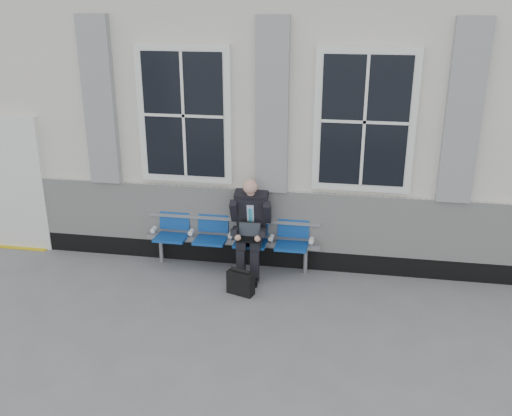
# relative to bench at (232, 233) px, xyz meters

# --- Properties ---
(ground) EXTENTS (70.00, 70.00, 0.00)m
(ground) POSITION_rel_bench_xyz_m (1.47, -1.32, -0.55)
(ground) COLOR slate
(ground) RESTS_ON ground
(station_building) EXTENTS (14.40, 4.40, 4.49)m
(station_building) POSITION_rel_bench_xyz_m (1.45, 2.15, 1.67)
(station_building) COLOR silver
(station_building) RESTS_ON ground
(bench) EXTENTS (2.60, 0.47, 0.91)m
(bench) POSITION_rel_bench_xyz_m (0.00, 0.00, 0.00)
(bench) COLOR #9EA0A3
(bench) RESTS_ON ground
(businessman) EXTENTS (0.59, 0.79, 1.44)m
(businessman) POSITION_rel_bench_xyz_m (0.30, -0.14, 0.22)
(businessman) COLOR black
(businessman) RESTS_ON ground
(briefcase) EXTENTS (0.40, 0.27, 0.38)m
(briefcase) POSITION_rel_bench_xyz_m (0.29, -0.79, -0.38)
(briefcase) COLOR black
(briefcase) RESTS_ON ground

